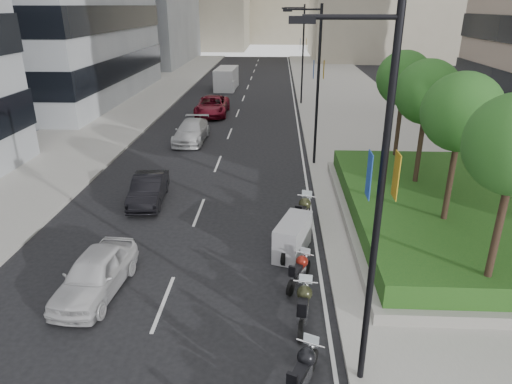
# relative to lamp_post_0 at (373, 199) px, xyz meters

# --- Properties ---
(sidewalk_right) EXTENTS (10.00, 100.00, 0.15)m
(sidewalk_right) POSITION_rel_lamp_post_0_xyz_m (4.86, 29.00, -4.99)
(sidewalk_right) COLOR #9E9B93
(sidewalk_right) RESTS_ON ground
(sidewalk_left) EXTENTS (8.00, 100.00, 0.15)m
(sidewalk_left) POSITION_rel_lamp_post_0_xyz_m (-16.14, 29.00, -4.99)
(sidewalk_left) COLOR #9E9B93
(sidewalk_left) RESTS_ON ground
(lane_edge) EXTENTS (0.12, 100.00, 0.01)m
(lane_edge) POSITION_rel_lamp_post_0_xyz_m (-0.44, 29.00, -5.06)
(lane_edge) COLOR silver
(lane_edge) RESTS_ON ground
(lane_centre) EXTENTS (0.12, 100.00, 0.01)m
(lane_centre) POSITION_rel_lamp_post_0_xyz_m (-5.64, 29.00, -5.06)
(lane_centre) COLOR silver
(lane_centre) RESTS_ON ground
(planter) EXTENTS (10.00, 14.00, 0.40)m
(planter) POSITION_rel_lamp_post_0_xyz_m (5.86, 9.00, -4.72)
(planter) COLOR gray
(planter) RESTS_ON sidewalk_right
(hedge) EXTENTS (9.40, 13.40, 0.80)m
(hedge) POSITION_rel_lamp_post_0_xyz_m (5.86, 9.00, -4.12)
(hedge) COLOR #124115
(hedge) RESTS_ON planter
(tree_1) EXTENTS (2.80, 2.80, 6.30)m
(tree_1) POSITION_rel_lamp_post_0_xyz_m (4.36, 7.00, 0.36)
(tree_1) COLOR #332319
(tree_1) RESTS_ON planter
(tree_2) EXTENTS (2.80, 2.80, 6.30)m
(tree_2) POSITION_rel_lamp_post_0_xyz_m (4.36, 11.00, 0.36)
(tree_2) COLOR #332319
(tree_2) RESTS_ON planter
(tree_3) EXTENTS (2.80, 2.80, 6.30)m
(tree_3) POSITION_rel_lamp_post_0_xyz_m (4.36, 15.00, 0.36)
(tree_3) COLOR #332319
(tree_3) RESTS_ON planter
(lamp_post_0) EXTENTS (2.34, 0.45, 9.00)m
(lamp_post_0) POSITION_rel_lamp_post_0_xyz_m (0.00, 0.00, 0.00)
(lamp_post_0) COLOR black
(lamp_post_0) RESTS_ON ground
(lamp_post_1) EXTENTS (2.34, 0.45, 9.00)m
(lamp_post_1) POSITION_rel_lamp_post_0_xyz_m (0.00, 17.00, 0.00)
(lamp_post_1) COLOR black
(lamp_post_1) RESTS_ON ground
(lamp_post_2) EXTENTS (2.34, 0.45, 9.00)m
(lamp_post_2) POSITION_rel_lamp_post_0_xyz_m (0.00, 35.00, 0.00)
(lamp_post_2) COLOR black
(lamp_post_2) RESTS_ON ground
(motorcycle_2) EXTENTS (1.04, 2.08, 1.10)m
(motorcycle_2) POSITION_rel_lamp_post_0_xyz_m (-1.33, -0.40, -4.48)
(motorcycle_2) COLOR black
(motorcycle_2) RESTS_ON ground
(motorcycle_3) EXTENTS (0.75, 2.23, 1.11)m
(motorcycle_3) POSITION_rel_lamp_post_0_xyz_m (-1.19, 2.28, -4.47)
(motorcycle_3) COLOR black
(motorcycle_3) RESTS_ON ground
(motorcycle_4) EXTENTS (0.96, 1.84, 0.98)m
(motorcycle_4) POSITION_rel_lamp_post_0_xyz_m (-1.23, 4.33, -4.54)
(motorcycle_4) COLOR black
(motorcycle_4) RESTS_ON ground
(motorcycle_5) EXTENTS (1.58, 2.44, 1.38)m
(motorcycle_5) POSITION_rel_lamp_post_0_xyz_m (-1.41, 6.42, -4.38)
(motorcycle_5) COLOR black
(motorcycle_5) RESTS_ON ground
(motorcycle_6) EXTENTS (0.98, 2.39, 1.22)m
(motorcycle_6) POSITION_rel_lamp_post_0_xyz_m (-0.90, 8.78, -4.41)
(motorcycle_6) COLOR black
(motorcycle_6) RESTS_ON ground
(car_a) EXTENTS (2.00, 4.27, 1.41)m
(car_a) POSITION_rel_lamp_post_0_xyz_m (-7.98, 3.51, -4.36)
(car_a) COLOR silver
(car_a) RESTS_ON ground
(car_b) EXTENTS (1.75, 4.17, 1.34)m
(car_b) POSITION_rel_lamp_post_0_xyz_m (-8.24, 11.06, -4.40)
(car_b) COLOR black
(car_b) RESTS_ON ground
(car_c) EXTENTS (2.14, 5.05, 1.45)m
(car_c) POSITION_rel_lamp_post_0_xyz_m (-8.09, 21.77, -4.34)
(car_c) COLOR silver
(car_c) RESTS_ON ground
(car_d) EXTENTS (2.75, 5.78, 1.59)m
(car_d) POSITION_rel_lamp_post_0_xyz_m (-7.79, 30.19, -4.27)
(car_d) COLOR maroon
(car_d) RESTS_ON ground
(delivery_van) EXTENTS (2.33, 5.65, 2.34)m
(delivery_van) POSITION_rel_lamp_post_0_xyz_m (-7.99, 43.36, -3.97)
(delivery_van) COLOR silver
(delivery_van) RESTS_ON ground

